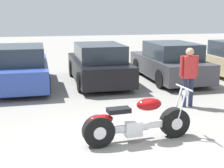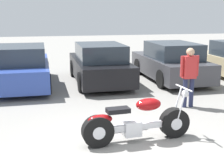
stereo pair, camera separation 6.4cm
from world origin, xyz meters
The scene contains 6 objects.
ground_plane centered at (0.00, 0.00, 0.00)m, with size 60.00×60.00×0.00m, color gray.
motorcycle centered at (0.22, 0.58, 0.40)m, with size 2.24×0.62×1.04m.
parked_car_blue centered at (-2.20, 6.01, 0.67)m, with size 1.85×4.22×1.43m.
parked_car_black centered at (0.51, 6.05, 0.67)m, with size 1.85×4.22×1.43m.
parked_car_dark_grey centered at (3.22, 5.93, 0.67)m, with size 1.85×4.22×1.43m.
person_standing centered at (2.29, 2.52, 0.95)m, with size 0.52×0.22×1.61m.
Camera 1 is at (-1.58, -4.95, 2.50)m, focal length 50.00 mm.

